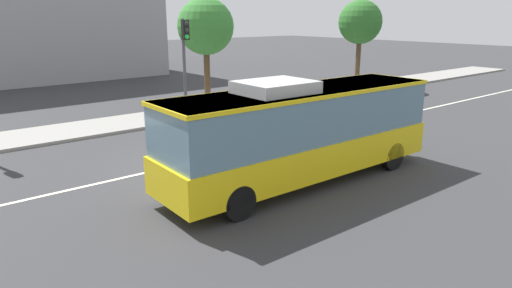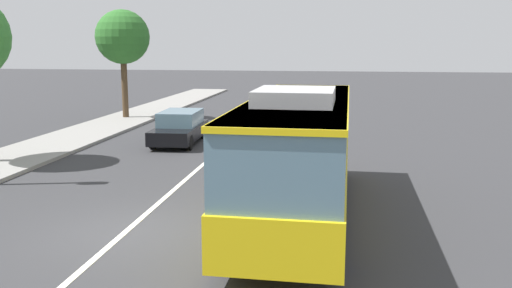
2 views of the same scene
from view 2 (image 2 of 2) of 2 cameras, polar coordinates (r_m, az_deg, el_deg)
ground_plane at (r=13.85m, az=-13.29°, el=-8.80°), size 160.00×160.00×0.00m
lane_centre_line at (r=13.85m, az=-13.29°, el=-8.78°), size 76.00×0.16×0.01m
transit_bus at (r=14.15m, az=4.48°, el=-0.55°), size 10.03×2.64×3.46m
sedan_black at (r=25.26m, az=-7.93°, el=1.73°), size 4.57×1.99×1.46m
street_tree_kerbside_centre at (r=33.67m, az=-13.73°, el=10.72°), size 3.18×3.18×6.48m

